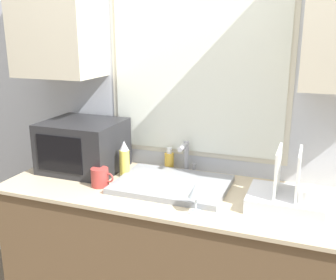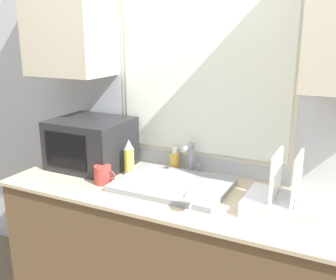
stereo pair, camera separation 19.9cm
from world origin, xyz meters
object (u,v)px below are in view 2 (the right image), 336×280
(wine_glass, at_px, (190,192))
(faucet, at_px, (191,156))
(microwave, at_px, (91,143))
(dish_rack, at_px, (286,202))
(spray_bottle, at_px, (129,158))
(soap_bottle, at_px, (175,161))
(mug_near_sink, at_px, (103,175))

(wine_glass, bearing_deg, faucet, 112.98)
(microwave, relative_size, dish_rack, 1.27)
(microwave, height_order, spray_bottle, microwave)
(faucet, xyz_separation_m, soap_bottle, (-0.11, 0.02, -0.05))
(spray_bottle, distance_m, soap_bottle, 0.28)
(spray_bottle, bearing_deg, wine_glass, -30.69)
(faucet, distance_m, mug_near_sink, 0.52)
(soap_bottle, relative_size, wine_glass, 0.96)
(mug_near_sink, xyz_separation_m, wine_glass, (0.58, -0.12, 0.06))
(spray_bottle, xyz_separation_m, soap_bottle, (0.21, 0.19, -0.04))
(microwave, height_order, dish_rack, microwave)
(dish_rack, height_order, spray_bottle, dish_rack)
(faucet, relative_size, spray_bottle, 0.89)
(microwave, bearing_deg, wine_glass, -22.27)
(dish_rack, relative_size, spray_bottle, 1.66)
(faucet, relative_size, mug_near_sink, 1.46)
(soap_bottle, distance_m, wine_glass, 0.59)
(dish_rack, xyz_separation_m, spray_bottle, (-0.92, 0.11, 0.04))
(wine_glass, bearing_deg, dish_rack, 26.51)
(mug_near_sink, height_order, wine_glass, wine_glass)
(faucet, distance_m, dish_rack, 0.66)
(dish_rack, bearing_deg, spray_bottle, 173.03)
(faucet, bearing_deg, spray_bottle, -151.78)
(microwave, relative_size, wine_glass, 3.09)
(spray_bottle, relative_size, wine_glass, 1.46)
(faucet, distance_m, spray_bottle, 0.36)
(soap_bottle, height_order, wine_glass, wine_glass)
(spray_bottle, bearing_deg, soap_bottle, 42.53)
(wine_glass, bearing_deg, microwave, 157.73)
(faucet, bearing_deg, microwave, -165.98)
(faucet, relative_size, microwave, 0.42)
(soap_bottle, bearing_deg, spray_bottle, -137.47)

